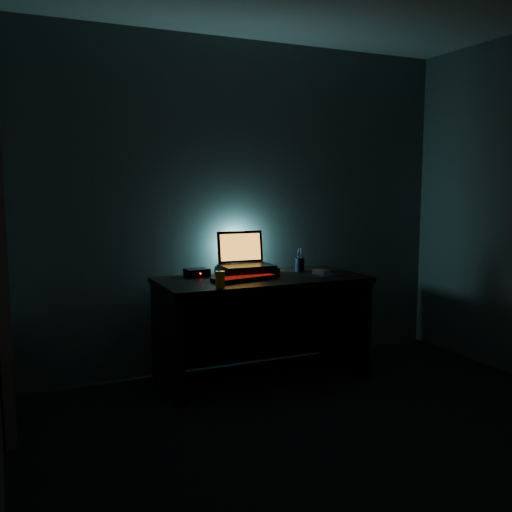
{
  "coord_description": "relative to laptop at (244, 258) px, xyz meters",
  "views": [
    {
      "loc": [
        -1.7,
        -2.07,
        1.41
      ],
      "look_at": [
        -0.07,
        1.57,
        0.91
      ],
      "focal_mm": 40.0,
      "sensor_mm": 36.0,
      "label": 1
    }
  ],
  "objects": [
    {
      "name": "desk",
      "position": [
        0.06,
        -0.13,
        -0.38
      ],
      "size": [
        1.5,
        0.7,
        0.75
      ],
      "color": "black",
      "rests_on": "ground"
    },
    {
      "name": "room",
      "position": [
        0.06,
        -1.8,
        0.38
      ],
      "size": [
        3.5,
        4.0,
        2.5
      ],
      "color": "black",
      "rests_on": "ground"
    },
    {
      "name": "keyboard",
      "position": [
        -0.1,
        -0.25,
        -0.11
      ],
      "size": [
        0.49,
        0.24,
        0.03
      ],
      "rotation": [
        0.0,
        0.0,
        0.2
      ],
      "color": "black",
      "rests_on": "desk"
    },
    {
      "name": "pen_cup",
      "position": [
        0.46,
        -0.03,
        -0.07
      ],
      "size": [
        0.09,
        0.09,
        0.1
      ],
      "primitive_type": "cylinder",
      "rotation": [
        0.0,
        0.0,
        -0.28
      ],
      "color": "black",
      "rests_on": "desk"
    },
    {
      "name": "router",
      "position": [
        -0.35,
        0.06,
        -0.09
      ],
      "size": [
        0.18,
        0.15,
        0.05
      ],
      "rotation": [
        0.0,
        0.0,
        0.1
      ],
      "color": "black",
      "rests_on": "desk"
    },
    {
      "name": "riser",
      "position": [
        -0.0,
        -0.05,
        -0.09
      ],
      "size": [
        0.41,
        0.31,
        0.06
      ],
      "primitive_type": "cube",
      "rotation": [
        0.0,
        0.0,
        -0.02
      ],
      "color": "black",
      "rests_on": "desk"
    },
    {
      "name": "laptop",
      "position": [
        0.0,
        0.0,
        0.0
      ],
      "size": [
        0.39,
        0.29,
        0.26
      ],
      "rotation": [
        0.0,
        0.0,
        -0.02
      ],
      "color": "black",
      "rests_on": "riser"
    },
    {
      "name": "mousepad",
      "position": [
        0.51,
        -0.26,
        -0.12
      ],
      "size": [
        0.28,
        0.26,
        0.0
      ],
      "primitive_type": "cube",
      "rotation": [
        0.0,
        0.0,
        0.35
      ],
      "color": "navy",
      "rests_on": "desk"
    },
    {
      "name": "juice_glass",
      "position": [
        -0.36,
        -0.44,
        -0.07
      ],
      "size": [
        0.06,
        0.06,
        0.11
      ],
      "primitive_type": "cylinder",
      "rotation": [
        0.0,
        0.0,
        0.03
      ],
      "color": "#FAB20D",
      "rests_on": "desk"
    },
    {
      "name": "mouse",
      "position": [
        0.51,
        -0.26,
        -0.1
      ],
      "size": [
        0.1,
        0.13,
        0.03
      ],
      "primitive_type": "cube",
      "rotation": [
        0.0,
        0.0,
        0.35
      ],
      "color": "#95959A",
      "rests_on": "mousepad"
    },
    {
      "name": "curtain",
      "position": [
        -1.65,
        -0.38,
        0.28
      ],
      "size": [
        0.06,
        0.65,
        2.3
      ],
      "primitive_type": "cube",
      "color": "#BFB098",
      "rests_on": "ground"
    }
  ]
}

